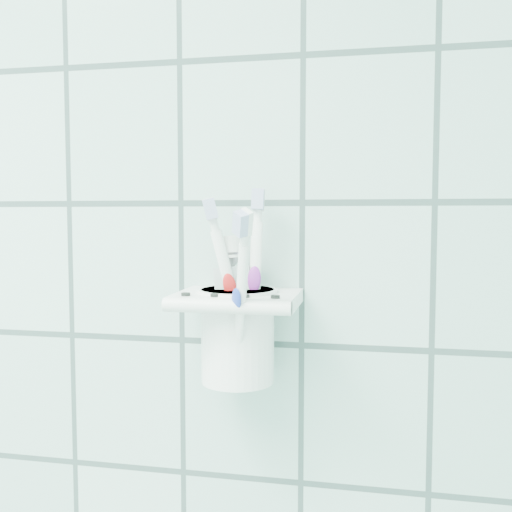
{
  "coord_description": "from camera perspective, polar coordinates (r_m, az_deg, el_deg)",
  "views": [
    {
      "loc": [
        0.78,
        0.57,
        1.4
      ],
      "look_at": [
        0.68,
        1.1,
        1.36
      ],
      "focal_mm": 40.0,
      "sensor_mm": 36.0,
      "label": 1
    }
  ],
  "objects": [
    {
      "name": "holder_bracket",
      "position": [
        0.61,
        -1.83,
        -4.48
      ],
      "size": [
        0.13,
        0.1,
        0.04
      ],
      "color": "white",
      "rests_on": "wall_back"
    },
    {
      "name": "cup",
      "position": [
        0.62,
        -1.85,
        -7.57
      ],
      "size": [
        0.09,
        0.09,
        0.1
      ],
      "color": "white",
      "rests_on": "holder_bracket"
    },
    {
      "name": "toothbrush_pink",
      "position": [
        0.6,
        -0.4,
        -2.87
      ],
      "size": [
        0.05,
        0.02,
        0.19
      ],
      "rotation": [
        -0.02,
        -0.24,
        0.29
      ],
      "color": "white",
      "rests_on": "cup"
    },
    {
      "name": "toothbrush_blue",
      "position": [
        0.6,
        -0.56,
        -2.59
      ],
      "size": [
        0.02,
        0.03,
        0.2
      ],
      "rotation": [
        -0.12,
        0.03,
        0.07
      ],
      "color": "white",
      "rests_on": "cup"
    },
    {
      "name": "toothbrush_orange",
      "position": [
        0.6,
        -2.05,
        -2.79
      ],
      "size": [
        0.04,
        0.09,
        0.19
      ],
      "rotation": [
        0.24,
        0.42,
        -0.69
      ],
      "color": "white",
      "rests_on": "cup"
    },
    {
      "name": "toothpaste_tube",
      "position": [
        0.6,
        -1.5,
        -4.02
      ],
      "size": [
        0.05,
        0.04,
        0.16
      ],
      "rotation": [
        -0.16,
        -0.1,
        0.17
      ],
      "color": "silver",
      "rests_on": "cup"
    }
  ]
}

